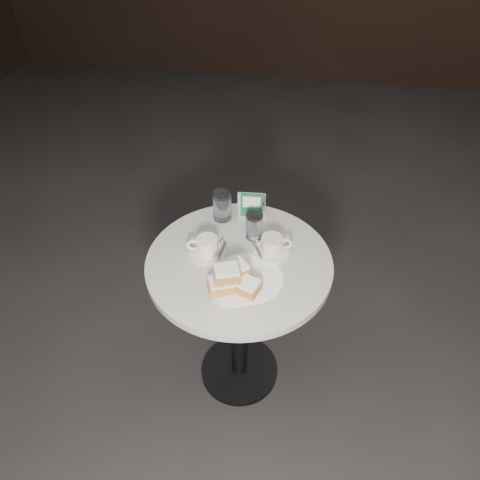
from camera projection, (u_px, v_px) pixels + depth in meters
name	position (u px, v px, depth m)	size (l,w,h in m)	color
ground	(239.00, 372.00, 2.24)	(7.00, 7.00, 0.00)	black
cafe_table	(239.00, 296.00, 1.88)	(0.70, 0.70, 0.74)	black
sugar_spill	(248.00, 278.00, 1.68)	(0.26, 0.26, 0.00)	white
beignet_plate	(233.00, 281.00, 1.61)	(0.20, 0.19, 0.11)	white
coffee_cup_left	(207.00, 247.00, 1.75)	(0.16, 0.16, 0.07)	silver
coffee_cup_right	(272.00, 246.00, 1.76)	(0.17, 0.17, 0.07)	silver
water_glass_left	(222.00, 206.00, 1.90)	(0.08, 0.08, 0.12)	white
water_glass_right	(254.00, 226.00, 1.81)	(0.08, 0.08, 0.11)	silver
napkin_dispenser	(252.00, 199.00, 1.92)	(0.12, 0.10, 0.13)	white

